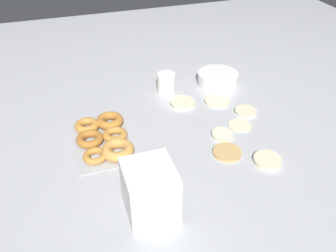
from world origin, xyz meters
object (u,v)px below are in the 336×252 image
object	(u,v)px
pancake_1	(183,103)
pancake_3	(267,160)
batter_bowl	(218,78)
container_stack	(150,190)
pancake_2	(239,124)
pancake_5	(227,152)
pancake_0	(217,101)
paper_cup	(166,83)
donut_tray	(104,138)
pancake_6	(222,134)
pancake_4	(246,111)

from	to	relation	value
pancake_1	pancake_3	xyz separation A→B (m)	(0.44, 0.15, 0.00)
batter_bowl	container_stack	distance (m)	0.81
pancake_2	pancake_5	size ratio (longest dim) A/B	0.88
container_stack	pancake_2	bearing A→B (deg)	123.89
pancake_2	pancake_5	distance (m)	0.18
pancake_0	paper_cup	world-z (taller)	paper_cup
pancake_3	container_stack	size ratio (longest dim) A/B	0.61
pancake_0	batter_bowl	world-z (taller)	batter_bowl
pancake_2	batter_bowl	size ratio (longest dim) A/B	0.48
pancake_2	donut_tray	bearing A→B (deg)	-96.74
pancake_5	donut_tray	size ratio (longest dim) A/B	0.32
paper_cup	container_stack	bearing A→B (deg)	-21.65
pancake_3	batter_bowl	world-z (taller)	batter_bowl
pancake_3	pancake_6	xyz separation A→B (m)	(-0.18, -0.08, -0.00)
pancake_2	pancake_6	bearing A→B (deg)	-66.03
donut_tray	pancake_6	bearing A→B (deg)	76.51
pancake_1	pancake_2	xyz separation A→B (m)	(0.22, 0.16, -0.00)
donut_tray	pancake_4	bearing A→B (deg)	91.28
pancake_4	pancake_6	world-z (taller)	pancake_6
pancake_5	batter_bowl	distance (m)	0.51
pancake_2	donut_tray	size ratio (longest dim) A/B	0.28
pancake_0	paper_cup	xyz separation A→B (m)	(-0.16, -0.18, 0.04)
pancake_5	paper_cup	distance (m)	0.49
pancake_5	pancake_2	bearing A→B (deg)	139.27
donut_tray	paper_cup	xyz separation A→B (m)	(-0.28, 0.33, 0.02)
pancake_0	pancake_4	world-z (taller)	pancake_4
pancake_4	paper_cup	world-z (taller)	paper_cup
pancake_3	donut_tray	xyz separation A→B (m)	(-0.28, -0.51, 0.01)
pancake_6	paper_cup	size ratio (longest dim) A/B	0.95
pancake_0	pancake_5	world-z (taller)	same
pancake_6	container_stack	size ratio (longest dim) A/B	0.51
pancake_5	container_stack	distance (m)	0.37
pancake_1	pancake_5	bearing A→B (deg)	6.15
pancake_5	pancake_3	bearing A→B (deg)	53.41
pancake_1	donut_tray	xyz separation A→B (m)	(0.15, -0.36, 0.01)
pancake_4	container_stack	distance (m)	0.63
donut_tray	pancake_1	bearing A→B (deg)	113.22
pancake_6	paper_cup	xyz separation A→B (m)	(-0.38, -0.10, 0.04)
paper_cup	pancake_2	bearing A→B (deg)	29.04
pancake_3	pancake_5	world-z (taller)	pancake_3
batter_bowl	pancake_2	bearing A→B (deg)	-9.95
pancake_5	batter_bowl	world-z (taller)	batter_bowl
pancake_6	container_stack	xyz separation A→B (m)	(0.26, -0.35, 0.07)
pancake_4	batter_bowl	distance (m)	0.26
pancake_1	pancake_6	distance (m)	0.26
pancake_1	donut_tray	distance (m)	0.39
pancake_0	pancake_6	distance (m)	0.24
pancake_0	pancake_4	xyz separation A→B (m)	(0.11, 0.08, 0.00)
donut_tray	pancake_0	bearing A→B (deg)	103.72
pancake_2	pancake_0	bearing A→B (deg)	-177.15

